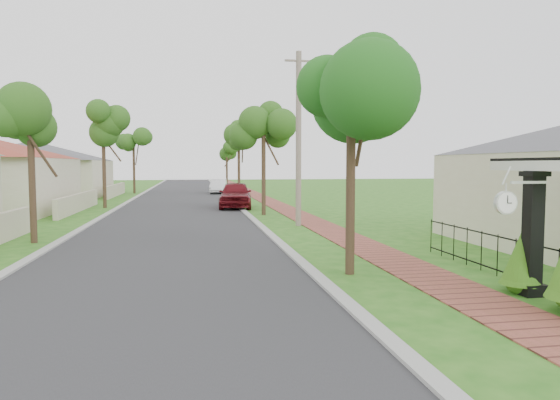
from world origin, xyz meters
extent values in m
plane|color=#266317|center=(0.00, 0.00, 0.00)|extent=(160.00, 160.00, 0.00)
cube|color=#28282B|center=(-3.00, 20.00, 0.00)|extent=(7.00, 120.00, 0.02)
cube|color=#9E9E99|center=(0.65, 20.00, 0.00)|extent=(0.30, 120.00, 0.10)
cube|color=#9E9E99|center=(-6.65, 20.00, 0.00)|extent=(0.30, 120.00, 0.10)
cube|color=#97473C|center=(3.25, 20.00, 0.00)|extent=(1.50, 120.00, 0.03)
cube|color=black|center=(4.55, -1.00, 1.26)|extent=(0.30, 0.30, 2.52)
cube|color=black|center=(4.55, -1.00, 0.12)|extent=(0.48, 0.48, 0.24)
cube|color=black|center=(4.55, -1.00, 2.46)|extent=(0.42, 0.42, 0.10)
cube|color=black|center=(4.90, 0.00, 0.95)|extent=(0.03, 8.00, 0.03)
cube|color=black|center=(4.90, 0.00, 0.15)|extent=(0.03, 8.00, 0.03)
cylinder|color=black|center=(4.90, -1.33, 0.50)|extent=(0.02, 0.02, 1.00)
cylinder|color=black|center=(4.90, -0.67, 0.50)|extent=(0.02, 0.02, 1.00)
cylinder|color=black|center=(4.90, 0.00, 0.50)|extent=(0.02, 0.02, 1.00)
cylinder|color=black|center=(4.90, 0.67, 0.50)|extent=(0.02, 0.02, 1.00)
cylinder|color=black|center=(4.90, 1.33, 0.50)|extent=(0.02, 0.02, 1.00)
cylinder|color=black|center=(4.90, 2.00, 0.50)|extent=(0.02, 0.02, 1.00)
cylinder|color=black|center=(4.90, 2.67, 0.50)|extent=(0.02, 0.02, 1.00)
cylinder|color=black|center=(4.90, 3.33, 0.50)|extent=(0.02, 0.02, 1.00)
cylinder|color=black|center=(4.90, 4.00, 0.50)|extent=(0.02, 0.02, 1.00)
cylinder|color=#382619|center=(1.50, 16.00, 2.27)|extent=(0.22, 0.22, 4.55)
sphere|color=#1B4512|center=(1.50, 16.00, 4.68)|extent=(1.70, 1.70, 1.70)
cylinder|color=#382619|center=(1.50, 30.00, 2.45)|extent=(0.22, 0.22, 4.90)
sphere|color=#1B4512|center=(1.50, 30.00, 5.04)|extent=(1.70, 1.70, 1.70)
cylinder|color=#382619|center=(1.50, 44.00, 2.10)|extent=(0.22, 0.22, 4.20)
sphere|color=#1B4512|center=(1.50, 44.00, 4.32)|extent=(1.70, 1.70, 1.70)
cylinder|color=#382619|center=(-7.50, 8.00, 1.92)|extent=(0.22, 0.22, 3.85)
sphere|color=#1B4512|center=(-7.50, 8.00, 3.96)|extent=(1.60, 1.60, 1.60)
cylinder|color=#382619|center=(-7.50, 22.00, 2.45)|extent=(0.22, 0.22, 4.90)
sphere|color=#1B4512|center=(-7.50, 22.00, 5.04)|extent=(1.70, 1.70, 1.70)
cylinder|color=#382619|center=(-7.50, 38.00, 2.27)|extent=(0.22, 0.22, 4.55)
sphere|color=#1B4512|center=(-7.50, 38.00, 4.68)|extent=(1.70, 1.70, 1.70)
sphere|color=#265B12|center=(4.45, -0.82, 0.28)|extent=(0.66, 0.66, 0.66)
cone|color=#265B12|center=(4.45, -0.82, 0.80)|extent=(0.75, 0.75, 1.03)
cube|color=#BFB299|center=(-8.60, 20.00, 0.50)|extent=(0.25, 10.00, 1.00)
cube|color=beige|center=(-15.00, 34.00, 1.50)|extent=(11.00, 10.00, 3.00)
pyramid|color=#4C4C51|center=(-15.00, 34.00, 3.80)|extent=(15.56, 15.56, 1.60)
cube|color=#BFB299|center=(-8.60, 34.00, 0.50)|extent=(0.25, 10.00, 1.00)
imported|color=#5F0E14|center=(0.40, 20.49, 0.81)|extent=(2.40, 4.92, 1.61)
imported|color=white|center=(0.19, 36.26, 0.65)|extent=(1.84, 4.08, 1.30)
cylinder|color=#382619|center=(1.53, 1.50, 2.25)|extent=(0.22, 0.22, 4.51)
sphere|color=#23631C|center=(1.53, 1.50, 4.63)|extent=(2.24, 2.24, 2.24)
cylinder|color=gray|center=(2.30, 11.02, 3.71)|extent=(0.24, 0.24, 7.43)
cube|color=gray|center=(2.30, 11.02, 7.03)|extent=(1.20, 0.08, 0.08)
cube|color=silver|center=(4.12, -1.40, 2.31)|extent=(0.75, 0.05, 0.05)
cylinder|color=silver|center=(3.65, -1.40, 2.13)|extent=(0.02, 0.02, 0.32)
cylinder|color=silver|center=(3.65, -1.40, 1.92)|extent=(0.45, 0.10, 0.45)
cylinder|color=white|center=(3.65, -1.45, 1.92)|extent=(0.39, 0.01, 0.39)
cylinder|color=white|center=(3.65, -1.34, 1.92)|extent=(0.39, 0.01, 0.39)
cube|color=black|center=(3.65, -1.46, 1.99)|extent=(0.01, 0.01, 0.15)
cube|color=black|center=(3.69, -1.46, 1.92)|extent=(0.10, 0.01, 0.02)
camera|label=1|loc=(-2.20, -9.93, 2.64)|focal=32.00mm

